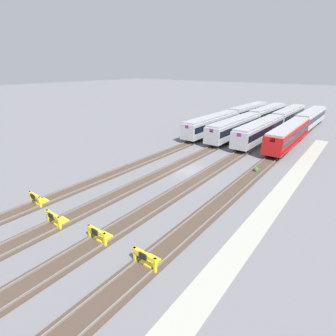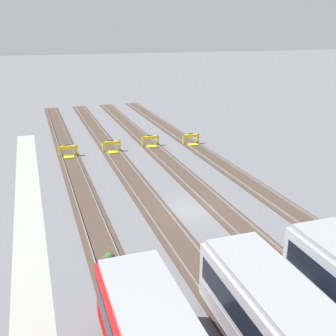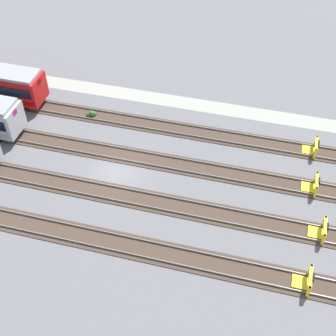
# 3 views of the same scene
# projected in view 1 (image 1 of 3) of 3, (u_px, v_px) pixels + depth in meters

# --- Properties ---
(ground_plane) EXTENTS (400.00, 400.00, 0.00)m
(ground_plane) POSITION_uv_depth(u_px,v_px,m) (189.00, 171.00, 33.76)
(ground_plane) COLOR slate
(service_walkway) EXTENTS (54.00, 2.00, 0.01)m
(service_walkway) POSITION_uv_depth(u_px,v_px,m) (280.00, 195.00, 27.42)
(service_walkway) COLOR #9E9E93
(service_walkway) RESTS_ON ground
(rail_track_nearest) EXTENTS (90.00, 2.23, 0.21)m
(rail_track_nearest) POSITION_uv_depth(u_px,v_px,m) (242.00, 184.00, 29.78)
(rail_track_nearest) COLOR #47382D
(rail_track_nearest) RESTS_ON ground
(rail_track_near_inner) EXTENTS (90.00, 2.24, 0.21)m
(rail_track_near_inner) POSITION_uv_depth(u_px,v_px,m) (205.00, 175.00, 32.42)
(rail_track_near_inner) COLOR #47382D
(rail_track_near_inner) RESTS_ON ground
(rail_track_middle) EXTENTS (90.00, 2.24, 0.21)m
(rail_track_middle) POSITION_uv_depth(u_px,v_px,m) (175.00, 167.00, 35.07)
(rail_track_middle) COLOR #47382D
(rail_track_middle) RESTS_ON ground
(rail_track_far_inner) EXTENTS (90.00, 2.23, 0.21)m
(rail_track_far_inner) POSITION_uv_depth(u_px,v_px,m) (148.00, 160.00, 37.71)
(rail_track_far_inner) COLOR #47382D
(rail_track_far_inner) RESTS_ON ground
(subway_car_front_row_leftmost) EXTENTS (18.05, 3.20, 3.70)m
(subway_car_front_row_leftmost) POSITION_uv_depth(u_px,v_px,m) (311.00, 118.00, 57.42)
(subway_car_front_row_leftmost) COLOR #ADAFB7
(subway_car_front_row_leftmost) RESTS_ON ground
(subway_car_front_row_left_inner) EXTENTS (18.03, 3.03, 3.70)m
(subway_car_front_row_left_inner) POSITION_uv_depth(u_px,v_px,m) (212.00, 124.00, 51.15)
(subway_car_front_row_left_inner) COLOR #ADAFB7
(subway_car_front_row_left_inner) RESTS_ON ground
(subway_car_front_row_centre) EXTENTS (18.05, 3.20, 3.70)m
(subway_car_front_row_centre) POSITION_uv_depth(u_px,v_px,m) (235.00, 127.00, 48.49)
(subway_car_front_row_centre) COLOR #ADAFB7
(subway_car_front_row_centre) RESTS_ON ground
(subway_car_front_row_right_inner) EXTENTS (18.03, 3.03, 3.70)m
(subway_car_front_row_right_inner) POSITION_uv_depth(u_px,v_px,m) (289.00, 116.00, 60.05)
(subway_car_front_row_right_inner) COLOR #ADAFB7
(subway_car_front_row_right_inner) RESTS_ON ground
(subway_car_front_row_rightmost) EXTENTS (18.06, 3.25, 3.70)m
(subway_car_front_row_rightmost) POSITION_uv_depth(u_px,v_px,m) (268.00, 114.00, 62.69)
(subway_car_front_row_rightmost) COLOR #ADAFB7
(subway_car_front_row_rightmost) RESTS_ON ground
(subway_car_back_row_leftmost) EXTENTS (18.06, 3.24, 3.70)m
(subway_car_back_row_leftmost) POSITION_uv_depth(u_px,v_px,m) (248.00, 112.00, 65.34)
(subway_car_back_row_leftmost) COLOR #ADAFB7
(subway_car_back_row_leftmost) RESTS_ON ground
(subway_car_back_row_centre) EXTENTS (18.00, 2.85, 3.70)m
(subway_car_back_row_centre) POSITION_uv_depth(u_px,v_px,m) (288.00, 135.00, 43.23)
(subway_car_back_row_centre) COLOR #B71414
(subway_car_back_row_centre) RESTS_ON ground
(subway_car_back_row_rightmost) EXTENTS (18.05, 3.15, 3.70)m
(subway_car_back_row_rightmost) POSITION_uv_depth(u_px,v_px,m) (260.00, 131.00, 45.90)
(subway_car_back_row_rightmost) COLOR #ADAFB7
(subway_car_back_row_rightmost) RESTS_ON ground
(bumper_stop_nearest_track) EXTENTS (1.34, 2.00, 1.22)m
(bumper_stop_nearest_track) POSITION_uv_depth(u_px,v_px,m) (147.00, 259.00, 17.55)
(bumper_stop_nearest_track) COLOR yellow
(bumper_stop_nearest_track) RESTS_ON ground
(bumper_stop_near_inner_track) EXTENTS (1.35, 2.00, 1.22)m
(bumper_stop_near_inner_track) POSITION_uv_depth(u_px,v_px,m) (100.00, 235.00, 20.07)
(bumper_stop_near_inner_track) COLOR yellow
(bumper_stop_near_inner_track) RESTS_ON ground
(bumper_stop_middle_track) EXTENTS (1.36, 2.01, 1.22)m
(bumper_stop_middle_track) POSITION_uv_depth(u_px,v_px,m) (56.00, 219.00, 22.13)
(bumper_stop_middle_track) COLOR yellow
(bumper_stop_middle_track) RESTS_ON ground
(bumper_stop_far_inner_track) EXTENTS (1.36, 2.00, 1.22)m
(bumper_stop_far_inner_track) POSITION_uv_depth(u_px,v_px,m) (38.00, 199.00, 25.43)
(bumper_stop_far_inner_track) COLOR yellow
(bumper_stop_far_inner_track) RESTS_ON ground
(weed_clump) EXTENTS (0.92, 0.70, 0.64)m
(weed_clump) POSITION_uv_depth(u_px,v_px,m) (256.00, 170.00, 33.47)
(weed_clump) COLOR #38602D
(weed_clump) RESTS_ON ground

